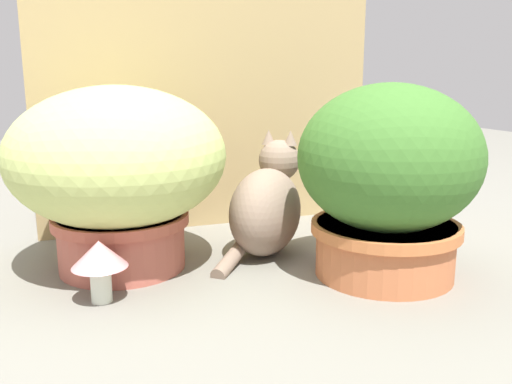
# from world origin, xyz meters

# --- Properties ---
(ground_plane) EXTENTS (6.00, 6.00, 0.00)m
(ground_plane) POSITION_xyz_m (0.00, 0.00, 0.00)
(ground_plane) COLOR slate
(cardboard_backdrop) EXTENTS (1.00, 0.03, 0.82)m
(cardboard_backdrop) POSITION_xyz_m (0.07, 0.48, 0.41)
(cardboard_backdrop) COLOR tan
(cardboard_backdrop) RESTS_ON ground
(grass_planter) EXTENTS (0.50, 0.50, 0.43)m
(grass_planter) POSITION_xyz_m (-0.23, 0.17, 0.24)
(grass_planter) COLOR #B55D4D
(grass_planter) RESTS_ON ground
(leafy_planter) EXTENTS (0.40, 0.40, 0.43)m
(leafy_planter) POSITION_xyz_m (0.32, -0.08, 0.23)
(leafy_planter) COLOR #C26D43
(leafy_planter) RESTS_ON ground
(cat) EXTENTS (0.33, 0.32, 0.32)m
(cat) POSITION_xyz_m (0.13, 0.16, 0.12)
(cat) COLOR #866F5E
(cat) RESTS_ON ground
(mushroom_ornament_pink) EXTENTS (0.11, 0.11, 0.13)m
(mushroom_ornament_pink) POSITION_xyz_m (-0.30, -0.02, 0.09)
(mushroom_ornament_pink) COLOR silver
(mushroom_ornament_pink) RESTS_ON ground
(mushroom_ornament_red) EXTENTS (0.09, 0.09, 0.15)m
(mushroom_ornament_red) POSITION_xyz_m (-0.17, 0.11, 0.11)
(mushroom_ornament_red) COLOR silver
(mushroom_ornament_red) RESTS_ON ground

